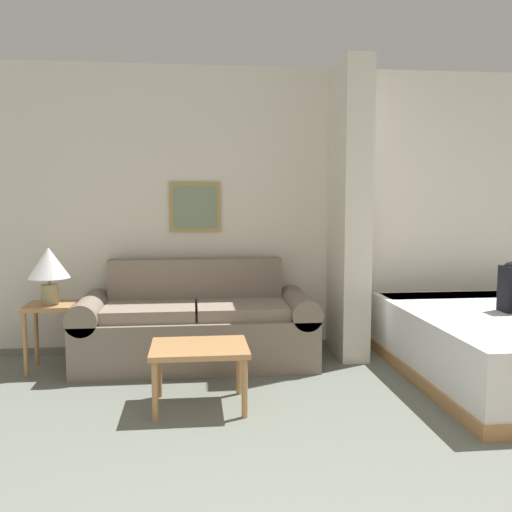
{
  "coord_description": "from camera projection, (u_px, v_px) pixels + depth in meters",
  "views": [
    {
      "loc": [
        -0.36,
        -1.02,
        1.42
      ],
      "look_at": [
        0.03,
        2.54,
        1.05
      ],
      "focal_mm": 40.0,
      "sensor_mm": 36.0,
      "label": 1
    }
  ],
  "objects": [
    {
      "name": "wall_back",
      "position": [
        231.0,
        211.0,
        5.31
      ],
      "size": [
        7.6,
        0.16,
        2.6
      ],
      "color": "silver",
      "rests_on": "ground_plane"
    },
    {
      "name": "couch",
      "position": [
        196.0,
        326.0,
        4.89
      ],
      "size": [
        2.02,
        0.84,
        0.87
      ],
      "color": "gray",
      "rests_on": "ground_plane"
    },
    {
      "name": "coffee_table",
      "position": [
        199.0,
        353.0,
        3.84
      ],
      "size": [
        0.65,
        0.53,
        0.43
      ],
      "color": "#B27F4C",
      "rests_on": "ground_plane"
    },
    {
      "name": "side_table",
      "position": [
        51.0,
        317.0,
        4.67
      ],
      "size": [
        0.39,
        0.39,
        0.55
      ],
      "color": "#B27F4C",
      "rests_on": "ground_plane"
    },
    {
      "name": "wall_partition_pillar",
      "position": [
        349.0,
        211.0,
        5.05
      ],
      "size": [
        0.24,
        0.63,
        2.6
      ],
      "color": "silver",
      "rests_on": "ground_plane"
    },
    {
      "name": "table_lamp",
      "position": [
        49.0,
        266.0,
        4.62
      ],
      "size": [
        0.33,
        0.33,
        0.46
      ],
      "color": "tan",
      "rests_on": "side_table"
    }
  ]
}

